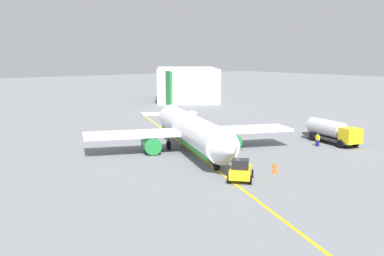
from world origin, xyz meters
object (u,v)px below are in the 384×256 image
object	(u,v)px
refueling_worker	(318,140)
safety_cone_nose	(275,170)
airplane	(191,130)
pushback_tug	(241,170)
safety_cone_wingtip	(275,165)
fuel_tanker	(332,131)

from	to	relation	value
refueling_worker	safety_cone_nose	xyz separation A→B (m)	(6.51, -15.27, -0.47)
refueling_worker	safety_cone_nose	bearing A→B (deg)	-66.90
airplane	safety_cone_nose	size ratio (longest dim) A/B	43.25
pushback_tug	safety_cone_nose	bearing A→B (deg)	88.48
safety_cone_nose	safety_cone_wingtip	distance (m)	2.30
fuel_tanker	pushback_tug	world-z (taller)	fuel_tanker
refueling_worker	safety_cone_wingtip	distance (m)	14.46
airplane	refueling_worker	xyz separation A→B (m)	(7.92, 15.23, -1.82)
airplane	safety_cone_wingtip	distance (m)	13.19
fuel_tanker	pushback_tug	size ratio (longest dim) A/B	2.46
fuel_tanker	safety_cone_wingtip	distance (m)	17.71
airplane	refueling_worker	bearing A→B (deg)	62.53
pushback_tug	safety_cone_wingtip	bearing A→B (deg)	102.59
pushback_tug	safety_cone_nose	world-z (taller)	pushback_tug
pushback_tug	safety_cone_wingtip	xyz separation A→B (m)	(-1.43, 6.39, -0.67)
fuel_tanker	refueling_worker	xyz separation A→B (m)	(0.21, -3.30, -0.89)
refueling_worker	safety_cone_nose	distance (m)	16.61
fuel_tanker	safety_cone_wingtip	bearing A→B (deg)	-72.96
refueling_worker	fuel_tanker	bearing A→B (deg)	93.69
fuel_tanker	safety_cone_nose	bearing A→B (deg)	-70.09
airplane	safety_cone_nose	bearing A→B (deg)	-0.16
safety_cone_nose	safety_cone_wingtip	world-z (taller)	safety_cone_nose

